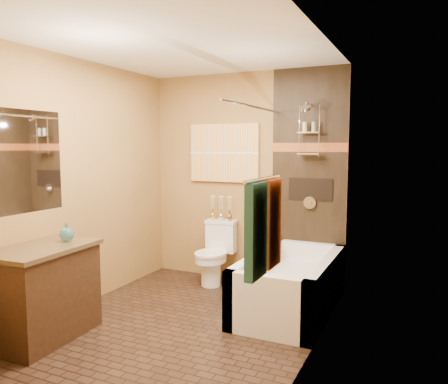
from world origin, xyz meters
The scene contains 23 objects.
floor centered at (0.00, 0.00, 0.00)m, with size 3.00×3.00×0.00m, color black.
wall_left centered at (-1.20, 0.00, 1.25)m, with size 0.02×3.00×2.50m, color #A2723E.
wall_right centered at (1.20, 0.00, 1.25)m, with size 0.02×3.00×2.50m, color #A2723E.
wall_back centered at (0.00, 1.50, 1.25)m, with size 2.40×0.02×2.50m, color #A2723E.
wall_front centered at (0.00, -1.50, 1.25)m, with size 2.40×0.02×2.50m, color #A2723E.
ceiling centered at (0.00, 0.00, 2.50)m, with size 3.00×3.00×0.00m, color silver.
alcove_tile_back centered at (0.78, 1.49, 1.25)m, with size 0.85×0.01×2.50m, color black.
alcove_tile_right centered at (1.19, 0.75, 1.25)m, with size 0.01×1.50×2.50m, color black.
mosaic_band_back centered at (0.78, 1.48, 1.62)m, with size 0.85×0.01×0.10m, color maroon.
mosaic_band_right centered at (1.18, 0.75, 1.62)m, with size 0.01×1.50×0.10m, color maroon.
alcove_niche centered at (0.80, 1.48, 1.15)m, with size 0.50×0.01×0.25m, color black.
shower_fixtures centered at (0.80, 1.38, 1.67)m, with size 0.24×0.33×1.16m.
curtain_rod centered at (0.40, 0.75, 2.02)m, with size 0.03×0.03×1.55m, color silver.
towel_bar centered at (1.15, -1.05, 1.45)m, with size 0.02×0.02×0.55m, color silver.
towel_teal centered at (1.16, -1.18, 1.18)m, with size 0.05×0.22×0.52m, color #1C4E60.
towel_rust centered at (1.16, -0.92, 1.18)m, with size 0.05×0.22×0.52m, color maroon.
sunset_painting centered at (-0.27, 1.48, 1.55)m, with size 0.90×0.04×0.70m, color orange.
vanity_mirror centered at (-1.19, -0.74, 1.50)m, with size 0.01×1.00×0.90m, color white.
bathtub centered at (0.80, 0.75, 0.22)m, with size 0.80×1.50×0.55m.
toilet centered at (-0.27, 1.22, 0.37)m, with size 0.39×0.57×0.74m.
vanity centered at (-0.92, -0.74, 0.40)m, with size 0.59×0.92×0.80m.
teal_bottle centered at (-0.87, -0.50, 0.88)m, with size 0.13×0.13×0.20m, color #286E78, non-canonical shape.
bud_vases centered at (-0.27, 1.39, 0.89)m, with size 0.29×0.06×0.28m.
Camera 1 is at (1.98, -3.35, 1.63)m, focal length 35.00 mm.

